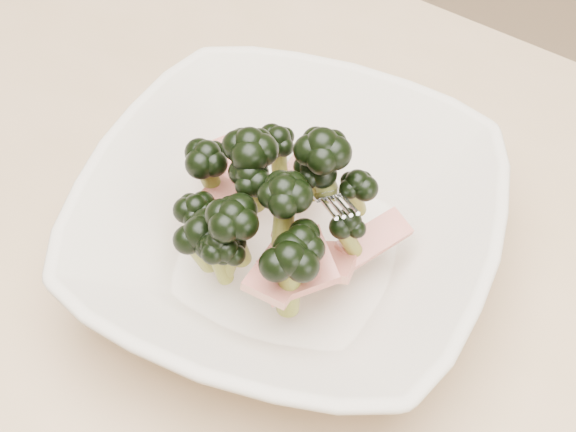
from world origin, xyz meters
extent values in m
cube|color=tan|center=(0.00, 0.00, 0.73)|extent=(1.20, 0.80, 0.04)
cylinder|color=tan|center=(-0.55, 0.35, 0.35)|extent=(0.06, 0.06, 0.71)
imported|color=beige|center=(0.02, 0.06, 0.79)|extent=(0.36, 0.36, 0.07)
cylinder|color=olive|center=(0.01, 0.01, 0.82)|extent=(0.02, 0.02, 0.05)
ellipsoid|color=black|center=(0.01, 0.01, 0.84)|extent=(0.04, 0.04, 0.03)
cylinder|color=olive|center=(0.07, 0.06, 0.81)|extent=(0.02, 0.02, 0.04)
ellipsoid|color=black|center=(0.07, 0.06, 0.83)|extent=(0.03, 0.03, 0.02)
cylinder|color=olive|center=(-0.04, 0.05, 0.81)|extent=(0.02, 0.02, 0.04)
ellipsoid|color=black|center=(-0.04, 0.05, 0.83)|extent=(0.03, 0.03, 0.03)
cylinder|color=olive|center=(0.01, 0.00, 0.80)|extent=(0.02, 0.01, 0.04)
ellipsoid|color=black|center=(0.01, 0.00, 0.83)|extent=(0.03, 0.03, 0.02)
cylinder|color=olive|center=(0.06, 0.01, 0.81)|extent=(0.02, 0.02, 0.05)
ellipsoid|color=black|center=(0.06, 0.01, 0.84)|extent=(0.04, 0.04, 0.03)
cylinder|color=olive|center=(0.06, 0.09, 0.81)|extent=(0.01, 0.02, 0.03)
ellipsoid|color=black|center=(0.06, 0.09, 0.83)|extent=(0.03, 0.03, 0.02)
cylinder|color=olive|center=(0.03, 0.04, 0.83)|extent=(0.02, 0.02, 0.05)
ellipsoid|color=black|center=(0.03, 0.04, 0.86)|extent=(0.04, 0.04, 0.03)
cylinder|color=olive|center=(0.06, 0.02, 0.81)|extent=(0.01, 0.02, 0.04)
ellipsoid|color=black|center=(0.06, 0.02, 0.84)|extent=(0.04, 0.04, 0.03)
cylinder|color=olive|center=(-0.01, 0.06, 0.83)|extent=(0.02, 0.02, 0.04)
ellipsoid|color=black|center=(-0.01, 0.06, 0.86)|extent=(0.04, 0.04, 0.03)
cylinder|color=olive|center=(-0.03, 0.02, 0.80)|extent=(0.01, 0.02, 0.03)
ellipsoid|color=black|center=(-0.03, 0.02, 0.81)|extent=(0.03, 0.03, 0.02)
cylinder|color=olive|center=(-0.01, 0.00, 0.80)|extent=(0.02, 0.02, 0.04)
ellipsoid|color=black|center=(-0.01, 0.00, 0.82)|extent=(0.04, 0.04, 0.03)
cylinder|color=olive|center=(0.03, 0.08, 0.82)|extent=(0.01, 0.01, 0.03)
ellipsoid|color=black|center=(0.03, 0.08, 0.84)|extent=(0.03, 0.03, 0.03)
cylinder|color=olive|center=(-0.01, 0.09, 0.82)|extent=(0.02, 0.02, 0.03)
ellipsoid|color=black|center=(-0.01, 0.09, 0.84)|extent=(0.03, 0.03, 0.02)
cylinder|color=olive|center=(0.01, 0.00, 0.80)|extent=(0.02, 0.01, 0.03)
ellipsoid|color=black|center=(0.01, 0.00, 0.82)|extent=(0.03, 0.03, 0.02)
cylinder|color=olive|center=(0.04, 0.08, 0.84)|extent=(0.03, 0.02, 0.05)
ellipsoid|color=black|center=(0.04, 0.08, 0.87)|extent=(0.04, 0.04, 0.03)
cylinder|color=olive|center=(0.00, 0.05, 0.82)|extent=(0.02, 0.02, 0.03)
ellipsoid|color=black|center=(0.00, 0.05, 0.84)|extent=(0.03, 0.03, 0.03)
cube|color=maroon|center=(0.00, 0.11, 0.79)|extent=(0.04, 0.05, 0.02)
cube|color=maroon|center=(0.08, 0.08, 0.79)|extent=(0.04, 0.06, 0.01)
cube|color=maroon|center=(0.07, 0.05, 0.79)|extent=(0.04, 0.05, 0.03)
cube|color=maroon|center=(-0.02, 0.04, 0.80)|extent=(0.04, 0.05, 0.01)
cube|color=maroon|center=(0.06, 0.02, 0.81)|extent=(0.06, 0.06, 0.02)
cube|color=maroon|center=(-0.05, 0.08, 0.79)|extent=(0.06, 0.05, 0.01)
cube|color=maroon|center=(0.05, 0.01, 0.81)|extent=(0.04, 0.05, 0.02)
cube|color=maroon|center=(0.05, 0.03, 0.81)|extent=(0.06, 0.05, 0.02)
camera|label=1|loc=(0.22, -0.23, 1.26)|focal=50.00mm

